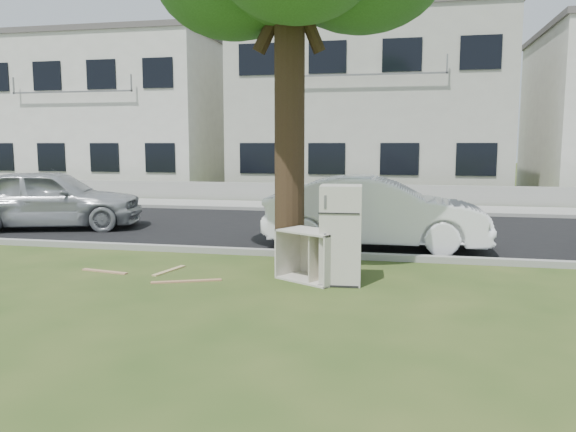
% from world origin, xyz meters
% --- Properties ---
extents(ground, '(120.00, 120.00, 0.00)m').
position_xyz_m(ground, '(0.00, 0.00, 0.00)').
color(ground, '#2B4318').
extents(road, '(120.00, 7.00, 0.01)m').
position_xyz_m(road, '(0.00, 6.00, 0.01)').
color(road, black).
rests_on(road, ground).
extents(kerb_near, '(120.00, 0.18, 0.12)m').
position_xyz_m(kerb_near, '(0.00, 2.45, 0.00)').
color(kerb_near, gray).
rests_on(kerb_near, ground).
extents(kerb_far, '(120.00, 0.18, 0.12)m').
position_xyz_m(kerb_far, '(0.00, 9.55, 0.00)').
color(kerb_far, gray).
rests_on(kerb_far, ground).
extents(sidewalk, '(120.00, 2.80, 0.01)m').
position_xyz_m(sidewalk, '(0.00, 11.00, 0.01)').
color(sidewalk, gray).
rests_on(sidewalk, ground).
extents(low_wall, '(120.00, 0.15, 0.70)m').
position_xyz_m(low_wall, '(0.00, 12.60, 0.35)').
color(low_wall, gray).
rests_on(low_wall, ground).
extents(townhouse_left, '(10.20, 8.16, 7.04)m').
position_xyz_m(townhouse_left, '(-12.00, 17.50, 3.52)').
color(townhouse_left, white).
rests_on(townhouse_left, ground).
extents(townhouse_center, '(11.22, 8.16, 7.44)m').
position_xyz_m(townhouse_center, '(0.00, 17.50, 3.72)').
color(townhouse_center, beige).
rests_on(townhouse_center, ground).
extents(fridge, '(0.67, 0.63, 1.54)m').
position_xyz_m(fridge, '(0.67, 0.56, 0.77)').
color(fridge, beige).
rests_on(fridge, ground).
extents(cabinet, '(1.22, 1.08, 0.81)m').
position_xyz_m(cabinet, '(0.20, 0.66, 0.40)').
color(cabinet, silver).
rests_on(cabinet, ground).
extents(plank_a, '(1.05, 0.51, 0.02)m').
position_xyz_m(plank_a, '(-1.72, 0.12, 0.01)').
color(plank_a, '#AF7C54').
rests_on(plank_a, ground).
extents(plank_b, '(0.90, 0.25, 0.02)m').
position_xyz_m(plank_b, '(-3.34, 0.48, 0.01)').
color(plank_b, tan).
rests_on(plank_b, ground).
extents(plank_c, '(0.28, 0.83, 0.02)m').
position_xyz_m(plank_c, '(-2.29, 0.76, 0.01)').
color(plank_c, tan).
rests_on(plank_c, ground).
extents(car_center, '(4.59, 1.68, 1.50)m').
position_xyz_m(car_center, '(1.04, 3.68, 0.75)').
color(car_center, white).
rests_on(car_center, ground).
extents(car_left, '(4.89, 3.11, 1.55)m').
position_xyz_m(car_left, '(-7.27, 4.71, 0.78)').
color(car_left, '#A2A5A9').
rests_on(car_left, ground).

